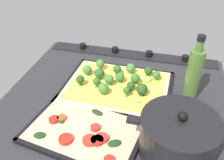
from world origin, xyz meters
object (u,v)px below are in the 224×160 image
Objects in this scene: baking_tray_front at (117,88)px; baking_tray_back at (85,132)px; veggie_pizza_back at (84,131)px; oil_bottle at (194,73)px; cooking_pot at (178,136)px; broccoli_pizza at (117,83)px.

baking_tray_back is at bearing 79.28° from baking_tray_front.
veggie_pizza_back is (4.19, 22.93, 0.74)cm from baking_tray_front.
veggie_pizza_back is at bearing 40.68° from oil_bottle.
oil_bottle reaches higher than cooking_pot.
baking_tray_front is 1.68× the size of oil_bottle.
cooking_pot is at bearing 82.16° from oil_bottle.
baking_tray_front is 1.83cm from broccoli_pizza.
oil_bottle is (-28.77, -24.74, 8.29)cm from veggie_pizza_back.
oil_bottle is at bearing -139.32° from veggie_pizza_back.
baking_tray_front is 1.16× the size of veggie_pizza_back.
broccoli_pizza is 1.57× the size of oil_bottle.
baking_tray_front is 1.07× the size of broccoli_pizza.
broccoli_pizza reaches higher than veggie_pizza_back.
baking_tray_back is 1.58× the size of oil_bottle.
baking_tray_front is 22.95cm from baking_tray_back.
veggie_pizza_back reaches higher than baking_tray_front.
baking_tray_front is 1.07× the size of baking_tray_back.
baking_tray_back is at bearing 40.16° from oil_bottle.
cooking_pot is (-21.15, 23.12, 5.38)cm from baking_tray_front.
broccoli_pizza is 1.33× the size of cooking_pot.
broccoli_pizza is 23.89cm from veggie_pizza_back.
oil_bottle is (-24.68, -1.22, 7.30)cm from broccoli_pizza.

